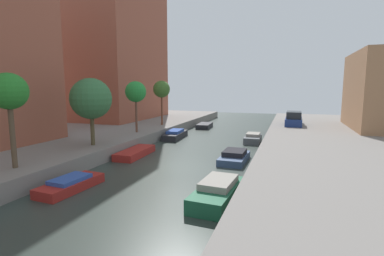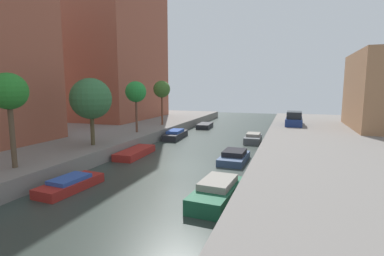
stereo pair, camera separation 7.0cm
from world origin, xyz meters
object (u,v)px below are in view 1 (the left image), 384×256
Objects in this scene: street_tree_3 at (136,92)px; street_tree_1 at (9,93)px; moored_boat_left_2 at (71,184)px; moored_boat_left_3 at (135,153)px; moored_boat_left_4 at (175,135)px; moored_boat_right_3 at (234,157)px; street_tree_4 at (162,90)px; moored_boat_right_2 at (218,192)px; street_tree_2 at (91,99)px; moored_boat_left_5 at (205,126)px; moored_boat_right_4 at (253,138)px; parked_car at (294,119)px; apartment_tower_far at (112,20)px.

street_tree_1 is at bearing -90.00° from street_tree_3.
moored_boat_left_2 is 7.61m from moored_boat_left_3.
moored_boat_right_3 is at bearing -44.76° from moored_boat_left_4.
street_tree_4 reaches higher than moored_boat_right_2.
street_tree_2 is 18.89m from moored_boat_left_5.
moored_boat_left_5 is 1.15× the size of moored_boat_right_4.
moored_boat_left_3 is at bearing -76.27° from street_tree_4.
moored_boat_left_3 is (-11.54, -15.23, -1.38)m from parked_car.
street_tree_4 reaches higher than parked_car.
parked_car reaches higher than moored_boat_right_2.
street_tree_4 is at bearing 136.81° from moored_boat_left_4.
street_tree_1 is 9.64m from moored_boat_left_3.
street_tree_3 is at bearing -105.83° from moored_boat_left_5.
street_tree_2 is at bearing -166.96° from moored_boat_right_3.
street_tree_3 is at bearing -160.56° from moored_boat_right_4.
apartment_tower_far reaches higher than moored_boat_right_2.
moored_boat_left_4 is (-0.58, 15.82, 0.08)m from moored_boat_left_2.
moored_boat_left_3 is at bearing -92.42° from moored_boat_left_5.
moored_boat_left_3 is at bearing 94.39° from moored_boat_left_2.
street_tree_1 reaches higher than street_tree_3.
moored_boat_right_2 is at bearing -25.34° from street_tree_2.
street_tree_2 is 12.24m from street_tree_4.
moored_boat_right_4 is at bearing -11.22° from street_tree_4.
street_tree_1 is 14.17m from moored_boat_right_3.
street_tree_2 is (0.00, 6.46, -0.56)m from street_tree_1.
street_tree_4 is at bearing 90.00° from street_tree_1.
moored_boat_left_2 is 0.89× the size of moored_boat_right_2.
moored_boat_left_4 is at bearing -94.79° from moored_boat_left_5.
moored_boat_left_2 is at bearing -172.54° from moored_boat_right_2.
street_tree_3 is 16.30m from moored_boat_right_2.
moored_boat_left_2 is at bearing -85.61° from moored_boat_left_3.
moored_boat_left_4 is (2.61, 3.32, -4.39)m from street_tree_3.
street_tree_3 reaches higher than moored_boat_left_5.
street_tree_2 is 12.47m from moored_boat_right_2.
moored_boat_left_4 is 10.56m from moored_boat_right_3.
street_tree_3 is 13.66m from moored_boat_left_2.
moored_boat_right_2 is (10.69, -11.52, -4.34)m from street_tree_3.
apartment_tower_far is at bearing 179.25° from parked_car.
moored_boat_right_4 is at bearing -48.17° from moored_boat_left_5.
moored_boat_left_3 is at bearing -90.00° from moored_boat_left_4.
moored_boat_left_4 is (2.61, -2.45, -4.59)m from street_tree_4.
moored_boat_left_4 is (2.61, 16.24, -4.57)m from street_tree_1.
moored_boat_left_3 is 0.94× the size of moored_boat_left_4.
moored_boat_right_2 is at bearing -39.27° from moored_boat_left_3.
street_tree_2 is at bearing -135.85° from moored_boat_right_4.
street_tree_3 is at bearing -143.91° from parked_car.
moored_boat_right_4 is at bearing -19.33° from apartment_tower_far.
parked_car is 1.30× the size of moored_boat_left_2.
street_tree_1 is at bearing -172.55° from moored_boat_right_2.
moored_boat_right_3 is (7.50, -7.44, -0.04)m from moored_boat_left_4.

